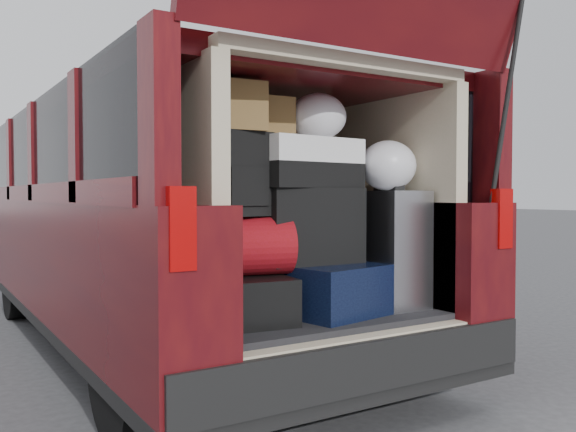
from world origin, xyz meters
The scene contains 14 objects.
ground centered at (0.00, 0.00, 0.00)m, with size 80.00×80.00×0.00m, color #38383B.
minivan centered at (0.00, 1.86, 0.91)m, with size 1.90×5.35×2.77m.
load_floor centered at (0.00, 0.28, 0.28)m, with size 1.24×1.05×0.55m, color black.
black_hardshell centered at (-0.37, 0.16, 0.66)m, with size 0.39×0.53×0.21m, color black.
navy_hardshell centered at (0.07, 0.12, 0.67)m, with size 0.46×0.57×0.25m, color black.
silver_roller centered at (0.48, 0.08, 0.86)m, with size 0.25×0.41×0.61m, color silver.
red_duffel centered at (-0.35, 0.14, 0.90)m, with size 0.43×0.28×0.28m, color maroon.
black_soft_case centered at (0.01, 0.18, 0.99)m, with size 0.52×0.31×0.38m, color black.
backpack centered at (-0.38, 0.14, 1.24)m, with size 0.27×0.17×0.39m, color black.
twotone_duffel centered at (0.00, 0.17, 1.30)m, with size 0.55×0.28×0.25m, color white.
grocery_sack_lower centered at (-0.40, 0.14, 1.54)m, with size 0.25×0.20×0.22m, color brown.
grocery_sack_upper centered at (-0.14, 0.27, 1.52)m, with size 0.20×0.17×0.20m, color brown.
plastic_bag_center centered at (0.11, 0.21, 1.54)m, with size 0.30×0.28×0.24m, color silver.
plastic_bag_right centered at (0.46, 0.07, 1.29)m, with size 0.30×0.28×0.26m, color silver.
Camera 1 is at (-1.68, -2.36, 1.14)m, focal length 38.00 mm.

